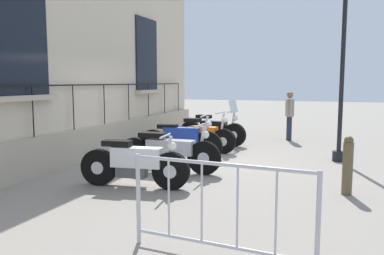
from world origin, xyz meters
The scene contains 11 objects.
ground_plane centered at (0.00, 0.00, 0.00)m, with size 60.00×60.00×0.00m, color gray.
building_facade centered at (-2.47, 0.00, 3.04)m, with size 0.82×11.84×6.31m.
motorcycle_white centered at (0.12, -2.48, 0.42)m, with size 2.01×0.57×0.96m.
motorcycle_silver centered at (0.21, -1.19, 0.43)m, with size 2.23×0.66×1.01m.
motorcycle_blue centered at (-0.02, 0.03, 0.45)m, with size 2.06×0.55×1.09m.
motorcycle_orange centered at (0.11, 1.27, 0.42)m, with size 1.93×0.64×1.09m.
motorcycle_black centered at (0.05, 2.47, 0.43)m, with size 2.09×0.62×1.34m.
lamppost centered at (3.53, 1.18, 3.55)m, with size 0.37×1.07×4.55m.
crowd_barrier centered at (2.30, -4.67, 0.56)m, with size 2.03×0.21×1.05m.
bollard centered at (3.63, -1.68, 0.49)m, with size 0.17×0.17×0.98m.
pedestrian_standing centered at (2.07, 4.15, 0.87)m, with size 0.30×0.52×1.55m.
Camera 1 is at (3.38, -8.47, 1.86)m, focal length 36.52 mm.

